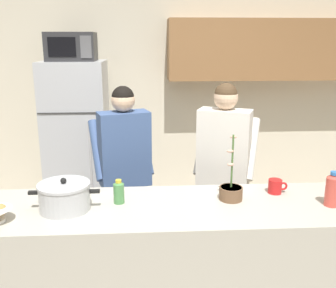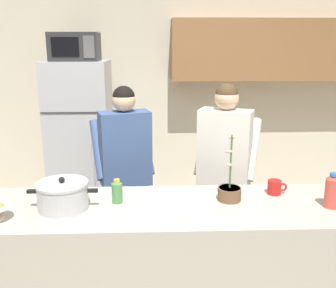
{
  "view_description": "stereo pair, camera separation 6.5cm",
  "coord_description": "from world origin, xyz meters",
  "px_view_note": "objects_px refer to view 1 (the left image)",
  "views": [
    {
      "loc": [
        -0.17,
        -2.22,
        1.91
      ],
      "look_at": [
        0.0,
        0.55,
        1.17
      ],
      "focal_mm": 41.38,
      "sensor_mm": 36.0,
      "label": 1
    },
    {
      "loc": [
        -0.11,
        -2.22,
        1.91
      ],
      "look_at": [
        0.0,
        0.55,
        1.17
      ],
      "focal_mm": 41.38,
      "sensor_mm": 36.0,
      "label": 2
    }
  ],
  "objects_px": {
    "bottle_near_edge": "(333,189)",
    "potted_orchid": "(231,191)",
    "microwave": "(72,47)",
    "coffee_mug": "(275,186)",
    "refrigerator": "(78,142)",
    "person_by_sink": "(224,159)",
    "cooking_pot": "(65,196)",
    "person_near_pot": "(125,160)",
    "bottle_mid_counter": "(119,192)"
  },
  "relations": [
    {
      "from": "person_by_sink",
      "to": "bottle_mid_counter",
      "type": "bearing_deg",
      "value": -140.76
    },
    {
      "from": "person_by_sink",
      "to": "bottle_mid_counter",
      "type": "distance_m",
      "value": 1.03
    },
    {
      "from": "cooking_pot",
      "to": "bottle_mid_counter",
      "type": "relative_size",
      "value": 2.75
    },
    {
      "from": "microwave",
      "to": "bottle_near_edge",
      "type": "height_order",
      "value": "microwave"
    },
    {
      "from": "microwave",
      "to": "person_near_pot",
      "type": "bearing_deg",
      "value": -61.8
    },
    {
      "from": "bottle_near_edge",
      "to": "potted_orchid",
      "type": "xyz_separation_m",
      "value": [
        -0.6,
        0.13,
        -0.05
      ]
    },
    {
      "from": "microwave",
      "to": "bottle_mid_counter",
      "type": "bearing_deg",
      "value": -72.69
    },
    {
      "from": "refrigerator",
      "to": "bottle_near_edge",
      "type": "height_order",
      "value": "refrigerator"
    },
    {
      "from": "coffee_mug",
      "to": "bottle_near_edge",
      "type": "bearing_deg",
      "value": -38.2
    },
    {
      "from": "coffee_mug",
      "to": "person_near_pot",
      "type": "bearing_deg",
      "value": 148.41
    },
    {
      "from": "refrigerator",
      "to": "person_by_sink",
      "type": "height_order",
      "value": "refrigerator"
    },
    {
      "from": "coffee_mug",
      "to": "potted_orchid",
      "type": "height_order",
      "value": "potted_orchid"
    },
    {
      "from": "cooking_pot",
      "to": "coffee_mug",
      "type": "distance_m",
      "value": 1.37
    },
    {
      "from": "microwave",
      "to": "bottle_near_edge",
      "type": "xyz_separation_m",
      "value": [
        1.87,
        -1.89,
        -0.83
      ]
    },
    {
      "from": "person_by_sink",
      "to": "bottle_mid_counter",
      "type": "height_order",
      "value": "person_by_sink"
    },
    {
      "from": "refrigerator",
      "to": "microwave",
      "type": "distance_m",
      "value": 1.0
    },
    {
      "from": "person_near_pot",
      "to": "bottle_near_edge",
      "type": "bearing_deg",
      "value": -33.09
    },
    {
      "from": "microwave",
      "to": "cooking_pot",
      "type": "xyz_separation_m",
      "value": [
        0.23,
        -1.84,
        -0.85
      ]
    },
    {
      "from": "microwave",
      "to": "potted_orchid",
      "type": "height_order",
      "value": "microwave"
    },
    {
      "from": "person_near_pot",
      "to": "cooking_pot",
      "type": "distance_m",
      "value": 0.88
    },
    {
      "from": "bottle_mid_counter",
      "to": "microwave",
      "type": "bearing_deg",
      "value": 107.31
    },
    {
      "from": "cooking_pot",
      "to": "refrigerator",
      "type": "bearing_deg",
      "value": 97.01
    },
    {
      "from": "refrigerator",
      "to": "bottle_mid_counter",
      "type": "height_order",
      "value": "refrigerator"
    },
    {
      "from": "refrigerator",
      "to": "bottle_mid_counter",
      "type": "distance_m",
      "value": 1.87
    },
    {
      "from": "cooking_pot",
      "to": "person_by_sink",
      "type": "bearing_deg",
      "value": 33.1
    },
    {
      "from": "person_near_pot",
      "to": "bottle_near_edge",
      "type": "height_order",
      "value": "person_near_pot"
    },
    {
      "from": "cooking_pot",
      "to": "person_near_pot",
      "type": "bearing_deg",
      "value": 68.47
    },
    {
      "from": "person_near_pot",
      "to": "cooking_pot",
      "type": "relative_size",
      "value": 3.71
    },
    {
      "from": "refrigerator",
      "to": "person_near_pot",
      "type": "relative_size",
      "value": 1.09
    },
    {
      "from": "bottle_near_edge",
      "to": "person_near_pot",
      "type": "bearing_deg",
      "value": 146.91
    },
    {
      "from": "bottle_near_edge",
      "to": "cooking_pot",
      "type": "bearing_deg",
      "value": 178.45
    },
    {
      "from": "microwave",
      "to": "potted_orchid",
      "type": "relative_size",
      "value": 1.12
    },
    {
      "from": "microwave",
      "to": "person_by_sink",
      "type": "bearing_deg",
      "value": -39.52
    },
    {
      "from": "person_near_pot",
      "to": "potted_orchid",
      "type": "height_order",
      "value": "person_near_pot"
    },
    {
      "from": "refrigerator",
      "to": "bottle_near_edge",
      "type": "bearing_deg",
      "value": -45.59
    },
    {
      "from": "person_near_pot",
      "to": "microwave",
      "type": "bearing_deg",
      "value": 118.2
    },
    {
      "from": "refrigerator",
      "to": "bottle_mid_counter",
      "type": "xyz_separation_m",
      "value": [
        0.55,
        -1.78,
        0.14
      ]
    },
    {
      "from": "person_by_sink",
      "to": "coffee_mug",
      "type": "height_order",
      "value": "person_by_sink"
    },
    {
      "from": "refrigerator",
      "to": "coffee_mug",
      "type": "relative_size",
      "value": 13.08
    },
    {
      "from": "microwave",
      "to": "coffee_mug",
      "type": "height_order",
      "value": "microwave"
    },
    {
      "from": "refrigerator",
      "to": "person_by_sink",
      "type": "bearing_deg",
      "value": -40.06
    },
    {
      "from": "person_by_sink",
      "to": "cooking_pot",
      "type": "bearing_deg",
      "value": -146.9
    },
    {
      "from": "refrigerator",
      "to": "cooking_pot",
      "type": "xyz_separation_m",
      "value": [
        0.23,
        -1.86,
        0.15
      ]
    },
    {
      "from": "coffee_mug",
      "to": "refrigerator",
      "type": "bearing_deg",
      "value": 133.27
    },
    {
      "from": "coffee_mug",
      "to": "potted_orchid",
      "type": "xyz_separation_m",
      "value": [
        -0.32,
        -0.09,
        0.01
      ]
    },
    {
      "from": "person_near_pot",
      "to": "potted_orchid",
      "type": "bearing_deg",
      "value": -45.49
    },
    {
      "from": "person_by_sink",
      "to": "cooking_pot",
      "type": "distance_m",
      "value": 1.34
    },
    {
      "from": "bottle_mid_counter",
      "to": "potted_orchid",
      "type": "xyz_separation_m",
      "value": [
        0.71,
        0.01,
        -0.02
      ]
    },
    {
      "from": "refrigerator",
      "to": "coffee_mug",
      "type": "xyz_separation_m",
      "value": [
        1.59,
        -1.69,
        0.11
      ]
    },
    {
      "from": "person_by_sink",
      "to": "cooking_pot",
      "type": "height_order",
      "value": "person_by_sink"
    }
  ]
}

